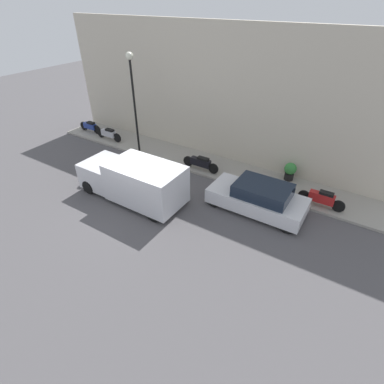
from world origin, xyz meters
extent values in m
plane|color=#514F51|center=(0.00, 0.00, 0.00)|extent=(60.00, 60.00, 0.00)
cube|color=gray|center=(4.70, 0.00, 0.06)|extent=(2.33, 19.31, 0.12)
cube|color=beige|center=(6.02, 0.00, 3.49)|extent=(0.30, 19.31, 6.98)
cube|color=silver|center=(2.36, -4.50, 0.48)|extent=(1.83, 4.16, 0.64)
cube|color=#192333|center=(2.36, -4.70, 1.06)|extent=(1.61, 2.29, 0.52)
cylinder|color=black|center=(1.57, -2.86, 0.29)|extent=(0.20, 0.58, 0.58)
cylinder|color=black|center=(3.16, -2.86, 0.29)|extent=(0.20, 0.58, 0.58)
cylinder|color=black|center=(1.57, -6.14, 0.29)|extent=(0.20, 0.58, 0.58)
cylinder|color=black|center=(3.16, -6.14, 0.29)|extent=(0.20, 0.58, 0.58)
cube|color=silver|center=(0.19, -0.17, 1.04)|extent=(1.99, 3.30, 1.71)
cube|color=silver|center=(0.19, 2.38, 0.78)|extent=(1.89, 1.78, 1.20)
cube|color=#192333|center=(0.19, 2.64, 1.11)|extent=(1.69, 0.98, 0.48)
cylinder|color=black|center=(-0.67, 2.68, 0.33)|extent=(0.22, 0.66, 0.66)
cylinder|color=black|center=(1.06, 2.68, 0.33)|extent=(0.22, 0.66, 0.66)
cylinder|color=black|center=(-0.67, -1.24, 0.33)|extent=(0.22, 0.66, 0.66)
cylinder|color=black|center=(1.06, -1.24, 0.33)|extent=(0.22, 0.66, 0.66)
cube|color=#B21E1E|center=(3.94, -6.86, 0.56)|extent=(0.30, 1.07, 0.43)
cube|color=black|center=(3.94, -7.00, 0.83)|extent=(0.27, 0.58, 0.12)
cylinder|color=black|center=(3.94, -6.13, 0.38)|extent=(0.10, 0.54, 0.54)
cylinder|color=black|center=(3.94, -7.59, 0.38)|extent=(0.10, 0.54, 0.54)
cube|color=#B7B7BF|center=(4.15, 6.26, 0.54)|extent=(0.30, 1.07, 0.38)
cube|color=black|center=(4.15, 6.11, 0.79)|extent=(0.27, 0.58, 0.12)
cylinder|color=black|center=(4.15, 6.97, 0.40)|extent=(0.10, 0.56, 0.56)
cylinder|color=black|center=(4.15, 5.54, 0.40)|extent=(0.10, 0.56, 0.56)
cube|color=navy|center=(4.40, 8.25, 0.54)|extent=(0.30, 0.99, 0.35)
cube|color=black|center=(4.40, 8.11, 0.78)|extent=(0.27, 0.54, 0.12)
cylinder|color=black|center=(4.40, 8.88, 0.41)|extent=(0.10, 0.58, 0.58)
cylinder|color=black|center=(4.40, 7.61, 0.41)|extent=(0.10, 0.58, 0.58)
cube|color=black|center=(3.94, -0.70, 0.55)|extent=(0.30, 1.13, 0.39)
cube|color=black|center=(3.94, -0.86, 0.80)|extent=(0.27, 0.62, 0.12)
cylinder|color=black|center=(3.94, 0.07, 0.39)|extent=(0.10, 0.56, 0.56)
cylinder|color=black|center=(3.94, -1.48, 0.39)|extent=(0.10, 0.56, 0.56)
cylinder|color=black|center=(3.97, 3.59, 2.68)|extent=(0.12, 0.12, 5.12)
sphere|color=silver|center=(3.97, 3.59, 5.35)|extent=(0.38, 0.38, 0.38)
cylinder|color=black|center=(5.44, -4.99, 0.31)|extent=(0.45, 0.45, 0.38)
sphere|color=#337F38|center=(5.44, -4.99, 0.73)|extent=(0.59, 0.59, 0.59)
camera|label=1|loc=(-8.10, -7.82, 7.97)|focal=28.00mm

